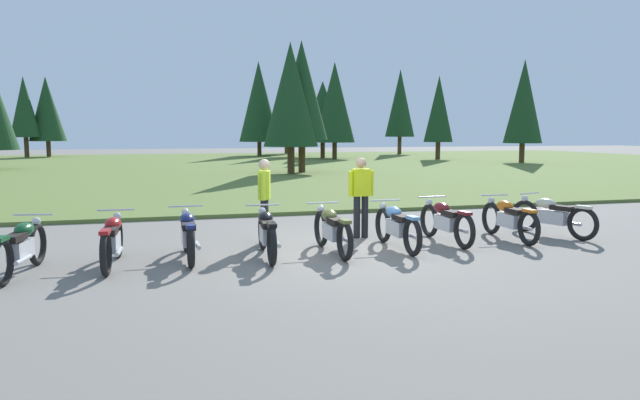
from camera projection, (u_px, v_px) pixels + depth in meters
ground_plane at (329, 252)px, 11.01m from camera, size 140.00×140.00×0.00m
grass_moorland at (204, 167)px, 36.71m from camera, size 80.00×44.00×0.10m
forest_treeline at (214, 101)px, 44.20m from camera, size 45.81×29.95×9.04m
motorcycle_british_green at (21, 247)px, 9.22m from camera, size 0.63×2.09×0.88m
motorcycle_red at (112, 240)px, 9.81m from camera, size 0.62×2.10×0.88m
motorcycle_navy at (188, 234)px, 10.34m from camera, size 0.62×2.10×0.88m
motorcycle_black at (267, 233)px, 10.52m from camera, size 0.62×2.10×0.88m
motorcycle_olive at (332, 229)px, 10.87m from camera, size 0.62×2.10×0.88m
motorcycle_sky_blue at (397, 226)px, 11.27m from camera, size 0.62×2.10×0.88m
motorcycle_maroon at (446, 221)px, 11.90m from camera, size 0.62×2.10×0.88m
motorcycle_orange at (509, 218)px, 12.23m from camera, size 0.62×2.10×0.88m
motorcycle_cream at (552, 215)px, 12.68m from camera, size 0.86×2.03×0.88m
rider_in_hivis_vest at (264, 196)px, 11.82m from camera, size 0.31×0.53×1.67m
rider_with_back_turned at (361, 193)px, 12.39m from camera, size 0.55×0.24×1.67m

